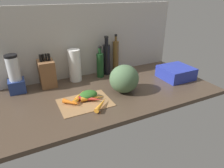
{
  "coord_description": "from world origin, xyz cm",
  "views": [
    {
      "loc": [
        -53.33,
        -122.01,
        69.06
      ],
      "look_at": [
        0.39,
        -12.5,
        11.28
      ],
      "focal_mm": 31.56,
      "sensor_mm": 36.0,
      "label": 1
    }
  ],
  "objects_px": {
    "cutting_board": "(85,102)",
    "carrot_1": "(93,98)",
    "carrot_5": "(80,95)",
    "dish_rack": "(176,73)",
    "carrot_2": "(101,104)",
    "carrot_6": "(71,103)",
    "carrot_4": "(84,95)",
    "blender_appliance": "(15,76)",
    "bottle_1": "(107,59)",
    "paper_towel_roll": "(75,65)",
    "bottle_0": "(100,64)",
    "knife_block": "(47,73)",
    "carrot_3": "(78,99)",
    "carrot_0": "(93,99)",
    "winter_squash": "(124,79)",
    "bottle_2": "(116,56)"
  },
  "relations": [
    {
      "from": "cutting_board",
      "to": "carrot_1",
      "type": "xyz_separation_m",
      "value": [
        0.06,
        -0.0,
        0.02
      ]
    },
    {
      "from": "carrot_5",
      "to": "dish_rack",
      "type": "relative_size",
      "value": 0.57
    },
    {
      "from": "carrot_2",
      "to": "carrot_6",
      "type": "bearing_deg",
      "value": 147.76
    },
    {
      "from": "carrot_1",
      "to": "carrot_4",
      "type": "bearing_deg",
      "value": 124.06
    },
    {
      "from": "blender_appliance",
      "to": "bottle_1",
      "type": "distance_m",
      "value": 0.75
    },
    {
      "from": "blender_appliance",
      "to": "paper_towel_roll",
      "type": "height_order",
      "value": "blender_appliance"
    },
    {
      "from": "carrot_6",
      "to": "carrot_1",
      "type": "bearing_deg",
      "value": -1.96
    },
    {
      "from": "blender_appliance",
      "to": "bottle_0",
      "type": "bearing_deg",
      "value": -0.59
    },
    {
      "from": "paper_towel_roll",
      "to": "bottle_1",
      "type": "distance_m",
      "value": 0.3
    },
    {
      "from": "carrot_1",
      "to": "carrot_4",
      "type": "distance_m",
      "value": 0.07
    },
    {
      "from": "blender_appliance",
      "to": "cutting_board",
      "type": "bearing_deg",
      "value": -43.62
    },
    {
      "from": "knife_block",
      "to": "bottle_0",
      "type": "height_order",
      "value": "bottle_0"
    },
    {
      "from": "carrot_3",
      "to": "paper_towel_roll",
      "type": "bearing_deg",
      "value": 75.76
    },
    {
      "from": "cutting_board",
      "to": "carrot_2",
      "type": "height_order",
      "value": "carrot_2"
    },
    {
      "from": "carrot_5",
      "to": "dish_rack",
      "type": "xyz_separation_m",
      "value": [
        0.85,
        -0.03,
        0.03
      ]
    },
    {
      "from": "blender_appliance",
      "to": "paper_towel_roll",
      "type": "distance_m",
      "value": 0.45
    },
    {
      "from": "cutting_board",
      "to": "blender_appliance",
      "type": "distance_m",
      "value": 0.56
    },
    {
      "from": "carrot_2",
      "to": "bottle_0",
      "type": "distance_m",
      "value": 0.52
    },
    {
      "from": "cutting_board",
      "to": "bottle_0",
      "type": "height_order",
      "value": "bottle_0"
    },
    {
      "from": "carrot_0",
      "to": "blender_appliance",
      "type": "height_order",
      "value": "blender_appliance"
    },
    {
      "from": "winter_squash",
      "to": "carrot_1",
      "type": "bearing_deg",
      "value": -173.27
    },
    {
      "from": "carrot_5",
      "to": "blender_appliance",
      "type": "relative_size",
      "value": 0.51
    },
    {
      "from": "carrot_2",
      "to": "bottle_2",
      "type": "distance_m",
      "value": 0.66
    },
    {
      "from": "carrot_1",
      "to": "carrot_2",
      "type": "height_order",
      "value": "same"
    },
    {
      "from": "carrot_6",
      "to": "bottle_1",
      "type": "height_order",
      "value": "bottle_1"
    },
    {
      "from": "carrot_3",
      "to": "blender_appliance",
      "type": "distance_m",
      "value": 0.51
    },
    {
      "from": "carrot_6",
      "to": "blender_appliance",
      "type": "distance_m",
      "value": 0.5
    },
    {
      "from": "knife_block",
      "to": "paper_towel_roll",
      "type": "bearing_deg",
      "value": 1.25
    },
    {
      "from": "blender_appliance",
      "to": "carrot_1",
      "type": "bearing_deg",
      "value": -39.97
    },
    {
      "from": "carrot_4",
      "to": "carrot_3",
      "type": "bearing_deg",
      "value": -150.24
    },
    {
      "from": "cutting_board",
      "to": "carrot_3",
      "type": "height_order",
      "value": "carrot_3"
    },
    {
      "from": "carrot_0",
      "to": "bottle_1",
      "type": "relative_size",
      "value": 0.34
    },
    {
      "from": "carrot_4",
      "to": "bottle_2",
      "type": "distance_m",
      "value": 0.58
    },
    {
      "from": "winter_squash",
      "to": "carrot_4",
      "type": "bearing_deg",
      "value": 174.44
    },
    {
      "from": "carrot_0",
      "to": "paper_towel_roll",
      "type": "relative_size",
      "value": 0.44
    },
    {
      "from": "winter_squash",
      "to": "bottle_2",
      "type": "distance_m",
      "value": 0.42
    },
    {
      "from": "cutting_board",
      "to": "carrot_0",
      "type": "height_order",
      "value": "carrot_0"
    },
    {
      "from": "winter_squash",
      "to": "dish_rack",
      "type": "distance_m",
      "value": 0.53
    },
    {
      "from": "cutting_board",
      "to": "bottle_1",
      "type": "bearing_deg",
      "value": 49.27
    },
    {
      "from": "carrot_1",
      "to": "carrot_0",
      "type": "bearing_deg",
      "value": -93.84
    },
    {
      "from": "knife_block",
      "to": "dish_rack",
      "type": "bearing_deg",
      "value": -18.05
    },
    {
      "from": "carrot_6",
      "to": "cutting_board",
      "type": "bearing_deg",
      "value": -2.9
    },
    {
      "from": "carrot_1",
      "to": "paper_towel_roll",
      "type": "bearing_deg",
      "value": 90.04
    },
    {
      "from": "carrot_2",
      "to": "bottle_2",
      "type": "bearing_deg",
      "value": 54.61
    },
    {
      "from": "bottle_2",
      "to": "carrot_3",
      "type": "bearing_deg",
      "value": -141.19
    },
    {
      "from": "knife_block",
      "to": "paper_towel_roll",
      "type": "xyz_separation_m",
      "value": [
        0.23,
        0.0,
        0.03
      ]
    },
    {
      "from": "blender_appliance",
      "to": "dish_rack",
      "type": "distance_m",
      "value": 1.29
    },
    {
      "from": "carrot_1",
      "to": "paper_towel_roll",
      "type": "relative_size",
      "value": 0.6
    },
    {
      "from": "carrot_5",
      "to": "winter_squash",
      "type": "relative_size",
      "value": 0.67
    },
    {
      "from": "carrot_1",
      "to": "bottle_2",
      "type": "relative_size",
      "value": 0.46
    }
  ]
}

